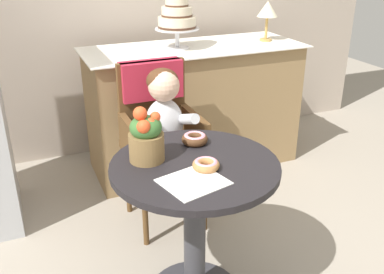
{
  "coord_description": "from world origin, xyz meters",
  "views": [
    {
      "loc": [
        -0.64,
        -1.5,
        1.57
      ],
      "look_at": [
        0.05,
        0.15,
        0.77
      ],
      "focal_mm": 40.97,
      "sensor_mm": 36.0,
      "label": 1
    }
  ],
  "objects_px": {
    "donut_mid": "(206,164)",
    "seated_child": "(166,121)",
    "donut_front": "(195,138)",
    "wicker_chair": "(157,118)",
    "table_lamp": "(268,11)",
    "cafe_table": "(195,206)",
    "flower_vase": "(146,136)",
    "tiered_cake_stand": "(177,18)"
  },
  "relations": [
    {
      "from": "donut_mid",
      "to": "seated_child",
      "type": "bearing_deg",
      "value": 84.59
    },
    {
      "from": "donut_front",
      "to": "donut_mid",
      "type": "bearing_deg",
      "value": -102.73
    },
    {
      "from": "wicker_chair",
      "to": "table_lamp",
      "type": "relative_size",
      "value": 3.35
    },
    {
      "from": "seated_child",
      "to": "table_lamp",
      "type": "bearing_deg",
      "value": 33.87
    },
    {
      "from": "donut_front",
      "to": "donut_mid",
      "type": "xyz_separation_m",
      "value": [
        -0.06,
        -0.25,
        -0.0
      ]
    },
    {
      "from": "donut_mid",
      "to": "table_lamp",
      "type": "relative_size",
      "value": 0.39
    },
    {
      "from": "cafe_table",
      "to": "donut_mid",
      "type": "height_order",
      "value": "donut_mid"
    },
    {
      "from": "cafe_table",
      "to": "wicker_chair",
      "type": "distance_m",
      "value": 0.76
    },
    {
      "from": "flower_vase",
      "to": "donut_mid",
      "type": "bearing_deg",
      "value": -41.1
    },
    {
      "from": "seated_child",
      "to": "cafe_table",
      "type": "bearing_deg",
      "value": -98.03
    },
    {
      "from": "cafe_table",
      "to": "flower_vase",
      "type": "distance_m",
      "value": 0.38
    },
    {
      "from": "cafe_table",
      "to": "seated_child",
      "type": "distance_m",
      "value": 0.62
    },
    {
      "from": "cafe_table",
      "to": "donut_front",
      "type": "height_order",
      "value": "donut_front"
    },
    {
      "from": "donut_front",
      "to": "flower_vase",
      "type": "bearing_deg",
      "value": -163.48
    },
    {
      "from": "seated_child",
      "to": "donut_front",
      "type": "height_order",
      "value": "seated_child"
    },
    {
      "from": "donut_front",
      "to": "table_lamp",
      "type": "height_order",
      "value": "table_lamp"
    },
    {
      "from": "wicker_chair",
      "to": "table_lamp",
      "type": "distance_m",
      "value": 1.26
    },
    {
      "from": "table_lamp",
      "to": "flower_vase",
      "type": "bearing_deg",
      "value": -137.71
    },
    {
      "from": "wicker_chair",
      "to": "table_lamp",
      "type": "xyz_separation_m",
      "value": [
        1.03,
        0.54,
        0.48
      ]
    },
    {
      "from": "donut_mid",
      "to": "tiered_cake_stand",
      "type": "height_order",
      "value": "tiered_cake_stand"
    },
    {
      "from": "seated_child",
      "to": "tiered_cake_stand",
      "type": "bearing_deg",
      "value": 64.37
    },
    {
      "from": "tiered_cake_stand",
      "to": "seated_child",
      "type": "bearing_deg",
      "value": -115.63
    },
    {
      "from": "wicker_chair",
      "to": "tiered_cake_stand",
      "type": "height_order",
      "value": "tiered_cake_stand"
    },
    {
      "from": "donut_front",
      "to": "donut_mid",
      "type": "distance_m",
      "value": 0.25
    },
    {
      "from": "donut_mid",
      "to": "flower_vase",
      "type": "xyz_separation_m",
      "value": [
        -0.2,
        0.17,
        0.09
      ]
    },
    {
      "from": "flower_vase",
      "to": "table_lamp",
      "type": "bearing_deg",
      "value": 42.29
    },
    {
      "from": "donut_front",
      "to": "table_lamp",
      "type": "distance_m",
      "value": 1.56
    },
    {
      "from": "flower_vase",
      "to": "table_lamp",
      "type": "relative_size",
      "value": 0.86
    },
    {
      "from": "flower_vase",
      "to": "table_lamp",
      "type": "xyz_separation_m",
      "value": [
        1.29,
        1.18,
        0.29
      ]
    },
    {
      "from": "wicker_chair",
      "to": "donut_front",
      "type": "height_order",
      "value": "wicker_chair"
    },
    {
      "from": "cafe_table",
      "to": "donut_mid",
      "type": "xyz_separation_m",
      "value": [
        0.02,
        -0.07,
        0.23
      ]
    },
    {
      "from": "cafe_table",
      "to": "flower_vase",
      "type": "height_order",
      "value": "flower_vase"
    },
    {
      "from": "wicker_chair",
      "to": "tiered_cake_stand",
      "type": "xyz_separation_m",
      "value": [
        0.34,
        0.56,
        0.46
      ]
    },
    {
      "from": "wicker_chair",
      "to": "seated_child",
      "type": "xyz_separation_m",
      "value": [
        0.0,
        -0.16,
        0.04
      ]
    },
    {
      "from": "donut_front",
      "to": "flower_vase",
      "type": "relative_size",
      "value": 0.5
    },
    {
      "from": "seated_child",
      "to": "tiered_cake_stand",
      "type": "relative_size",
      "value": 2.15
    },
    {
      "from": "donut_mid",
      "to": "flower_vase",
      "type": "relative_size",
      "value": 0.46
    },
    {
      "from": "table_lamp",
      "to": "seated_child",
      "type": "bearing_deg",
      "value": -146.13
    },
    {
      "from": "cafe_table",
      "to": "donut_mid",
      "type": "bearing_deg",
      "value": -71.98
    },
    {
      "from": "wicker_chair",
      "to": "cafe_table",
      "type": "bearing_deg",
      "value": -96.12
    },
    {
      "from": "donut_front",
      "to": "table_lamp",
      "type": "xyz_separation_m",
      "value": [
        1.04,
        1.1,
        0.37
      ]
    },
    {
      "from": "cafe_table",
      "to": "donut_front",
      "type": "relative_size",
      "value": 5.95
    }
  ]
}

